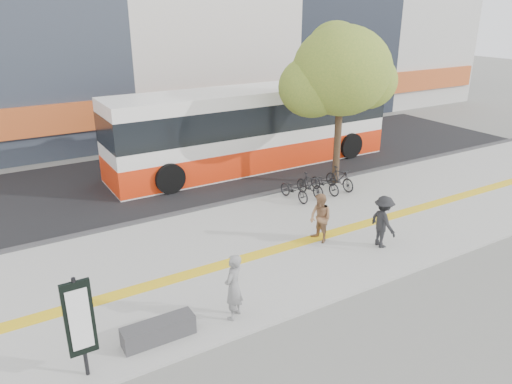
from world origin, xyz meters
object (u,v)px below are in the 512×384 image
seated_woman (233,287)px  pedestrian_tan (320,218)px  signboard (80,320)px  bus (253,130)px  bench (159,331)px  street_tree (339,73)px  pedestrian_dark (383,222)px

seated_woman → pedestrian_tan: 4.66m
signboard → seated_woman: (3.40, 0.19, -0.47)m
bus → bench: bearing=-130.0°
signboard → street_tree: (11.38, 6.33, 3.15)m
signboard → pedestrian_dark: 9.04m
signboard → pedestrian_dark: signboard is taller
bus → pedestrian_tan: 8.05m
seated_woman → pedestrian_tan: seated_woman is taller
signboard → pedestrian_tan: bearing=16.9°
seated_woman → pedestrian_dark: seated_woman is taller
bench → signboard: bearing=-169.2°
street_tree → seated_woman: bearing=-142.4°
bench → seated_woman: 1.90m
street_tree → seated_woman: (-7.98, -6.14, -3.62)m
bench → pedestrian_tan: 6.31m
bench → signboard: 1.94m
street_tree → pedestrian_dark: (-2.42, -5.26, -3.63)m
street_tree → pedestrian_dark: size_ratio=3.91×
seated_woman → street_tree: bearing=-177.4°
signboard → pedestrian_tan: 7.92m
pedestrian_tan → seated_woman: bearing=-65.7°
bench → pedestrian_tan: (5.96, 1.99, 0.54)m
seated_woman → pedestrian_dark: bearing=154.1°
bus → pedestrian_tan: size_ratio=8.52×
pedestrian_dark → seated_woman: bearing=106.5°
signboard → pedestrian_tan: (7.56, 2.30, -0.52)m
street_tree → pedestrian_tan: (-3.82, -4.03, -3.66)m
bus → seated_woman: bus is taller
bench → pedestrian_tan: bearing=18.5°
street_tree → pedestrian_dark: street_tree is taller
bus → signboard: bearing=-134.2°
street_tree → pedestrian_tan: size_ratio=4.10×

